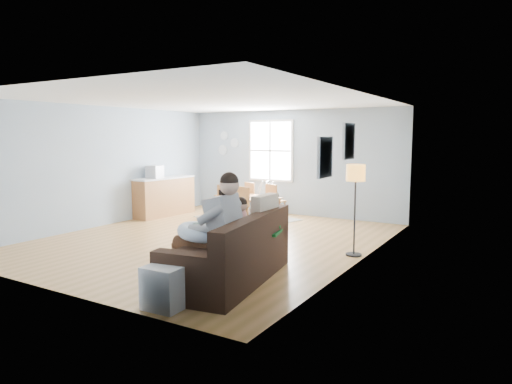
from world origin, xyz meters
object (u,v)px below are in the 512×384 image
Objects in this scene: sofa at (233,258)px; chair_sw at (219,200)px; storage_cube at (165,287)px; baby_swing at (267,200)px; dining_table at (247,207)px; counter at (165,196)px; floor_lamp at (356,181)px; chair_nw at (252,196)px; father at (213,226)px; chair_ne at (274,199)px; toddler at (234,222)px; monitor at (155,172)px; chair_se at (240,203)px.

sofa is 4.90m from chair_sw.
baby_swing reaches higher than storage_cube.
dining_table is 2.18m from counter.
floor_lamp is 1.85× the size of chair_nw.
chair_sw is at bearing -129.45° from dining_table.
dining_table is at bearing 117.02° from father.
sofa is 5.75m from counter.
dining_table is 1.84× the size of chair_ne.
sofa is 4.94m from dining_table.
baby_swing is (-3.30, 2.83, -0.90)m from floor_lamp.
storage_cube is 5.89m from chair_sw.
toddler is 5.53m from counter.
chair_sw is 1.36m from chair_ne.
counter reaches higher than dining_table.
monitor reaches higher than chair_nw.
chair_sw is at bearing -120.70° from baby_swing.
storage_cube is 0.28× the size of counter.
toddler is 1.08× the size of chair_nw.
toddler is 0.59× the size of floor_lamp.
dining_table is 0.71m from chair_sw.
sofa is at bearing -52.31° from chair_sw.
dining_table is 1.42× the size of baby_swing.
chair_se is (-2.11, 3.45, -0.31)m from toddler.
chair_se is at bearing -107.07° from chair_ne.
father is 4.42× the size of monitor.
father is at bearing -55.50° from chair_sw.
toddler is at bearing -51.93° from chair_sw.
storage_cube is 0.60× the size of chair_se.
counter is at bearing 142.45° from toddler.
floor_lamp is 0.87× the size of counter.
chair_se reaches higher than dining_table.
sofa reaches higher than chair_sw.
chair_nw is at bearing 36.55° from counter.
counter is at bearing -178.00° from chair_se.
monitor is at bearing -157.15° from chair_sw.
counter reaches higher than sofa.
baby_swing is at bearing 92.10° from dining_table.
chair_sw is 1.35m from baby_swing.
counter is at bearing 138.33° from father.
chair_ne is 2.82m from counter.
storage_cube is at bearing -60.87° from chair_sw.
toddler is at bearing -58.47° from chair_se.
dining_table is 1.84× the size of chair_se.
counter is at bearing -146.34° from baby_swing.
dining_table is (-2.46, 4.29, -0.06)m from sofa.
chair_sw is (-3.00, 3.88, 0.13)m from sofa.
counter is (-4.37, 4.84, 0.25)m from storage_cube.
sofa is 0.62m from father.
counter is at bearing -168.70° from chair_sw.
chair_ne is (-2.91, 2.49, -0.81)m from floor_lamp.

